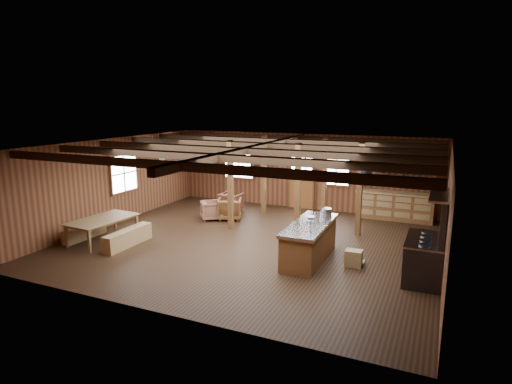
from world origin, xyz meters
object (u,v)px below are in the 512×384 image
(kitchen_island, at_px, (309,241))
(dining_table, at_px, (104,230))
(armchair_c, at_px, (212,210))
(armchair_a, at_px, (230,209))
(armchair_b, at_px, (231,202))
(commercial_range, at_px, (427,252))

(kitchen_island, xyz_separation_m, dining_table, (-5.77, -1.05, -0.14))
(dining_table, height_order, armchair_c, dining_table)
(armchair_a, bearing_deg, armchair_b, -87.96)
(armchair_a, distance_m, armchair_c, 0.61)
(armchair_a, xyz_separation_m, armchair_b, (-0.46, 1.00, -0.02))
(commercial_range, height_order, armchair_b, commercial_range)
(commercial_range, xyz_separation_m, armchair_b, (-6.85, 3.72, -0.30))
(dining_table, height_order, armchair_a, armchair_a)
(kitchen_island, height_order, commercial_range, commercial_range)
(commercial_range, relative_size, dining_table, 1.03)
(kitchen_island, bearing_deg, dining_table, -170.35)
(armchair_c, bearing_deg, commercial_range, -148.02)
(dining_table, bearing_deg, commercial_range, -79.87)
(commercial_range, distance_m, armchair_a, 6.95)
(armchair_b, bearing_deg, armchair_a, 116.58)
(kitchen_island, bearing_deg, armchair_c, 150.49)
(commercial_range, distance_m, armchair_b, 7.80)
(kitchen_island, height_order, armchair_c, kitchen_island)
(kitchen_island, bearing_deg, armchair_b, 138.22)
(kitchen_island, relative_size, armchair_b, 3.32)
(commercial_range, height_order, armchair_c, commercial_range)
(dining_table, relative_size, armchair_b, 2.57)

